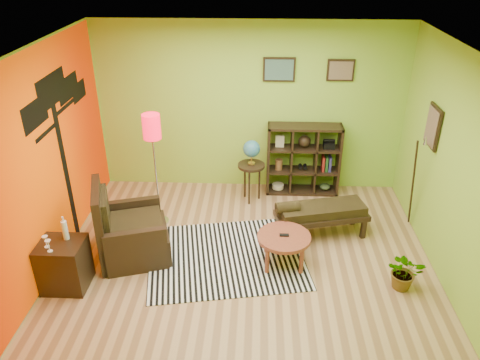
{
  "coord_description": "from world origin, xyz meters",
  "views": [
    {
      "loc": [
        0.16,
        -5.02,
        3.92
      ],
      "look_at": [
        -0.08,
        0.41,
        1.05
      ],
      "focal_mm": 35.0,
      "sensor_mm": 36.0,
      "label": 1
    }
  ],
  "objects_px": {
    "bench": "(319,212)",
    "coffee_table": "(284,240)",
    "floor_lamp": "(152,137)",
    "armchair": "(129,235)",
    "globe_table": "(251,156)",
    "side_cabinet": "(64,264)",
    "cube_shelf": "(304,160)",
    "potted_plant": "(404,275)"
  },
  "relations": [
    {
      "from": "globe_table",
      "to": "bench",
      "type": "relative_size",
      "value": 0.76
    },
    {
      "from": "side_cabinet",
      "to": "coffee_table",
      "type": "bearing_deg",
      "value": 12.0
    },
    {
      "from": "globe_table",
      "to": "cube_shelf",
      "type": "height_order",
      "value": "cube_shelf"
    },
    {
      "from": "coffee_table",
      "to": "cube_shelf",
      "type": "height_order",
      "value": "cube_shelf"
    },
    {
      "from": "coffee_table",
      "to": "armchair",
      "type": "distance_m",
      "value": 2.08
    },
    {
      "from": "globe_table",
      "to": "bench",
      "type": "height_order",
      "value": "globe_table"
    },
    {
      "from": "floor_lamp",
      "to": "globe_table",
      "type": "bearing_deg",
      "value": 28.44
    },
    {
      "from": "floor_lamp",
      "to": "bench",
      "type": "xyz_separation_m",
      "value": [
        2.37,
        -0.24,
        -1.02
      ]
    },
    {
      "from": "armchair",
      "to": "floor_lamp",
      "type": "relative_size",
      "value": 0.64
    },
    {
      "from": "cube_shelf",
      "to": "potted_plant",
      "type": "relative_size",
      "value": 2.45
    },
    {
      "from": "globe_table",
      "to": "potted_plant",
      "type": "xyz_separation_m",
      "value": [
        1.94,
        -2.09,
        -0.61
      ]
    },
    {
      "from": "side_cabinet",
      "to": "potted_plant",
      "type": "relative_size",
      "value": 1.94
    },
    {
      "from": "coffee_table",
      "to": "potted_plant",
      "type": "distance_m",
      "value": 1.54
    },
    {
      "from": "coffee_table",
      "to": "armchair",
      "type": "height_order",
      "value": "armchair"
    },
    {
      "from": "armchair",
      "to": "bench",
      "type": "relative_size",
      "value": 0.8
    },
    {
      "from": "coffee_table",
      "to": "armchair",
      "type": "relative_size",
      "value": 0.63
    },
    {
      "from": "armchair",
      "to": "potted_plant",
      "type": "bearing_deg",
      "value": -8.18
    },
    {
      "from": "coffee_table",
      "to": "floor_lamp",
      "type": "height_order",
      "value": "floor_lamp"
    },
    {
      "from": "coffee_table",
      "to": "globe_table",
      "type": "distance_m",
      "value": 1.78
    },
    {
      "from": "armchair",
      "to": "side_cabinet",
      "type": "bearing_deg",
      "value": -134.04
    },
    {
      "from": "armchair",
      "to": "floor_lamp",
      "type": "xyz_separation_m",
      "value": [
        0.24,
        0.84,
        1.08
      ]
    },
    {
      "from": "bench",
      "to": "cube_shelf",
      "type": "bearing_deg",
      "value": 95.64
    },
    {
      "from": "side_cabinet",
      "to": "floor_lamp",
      "type": "distance_m",
      "value": 2.04
    },
    {
      "from": "side_cabinet",
      "to": "cube_shelf",
      "type": "xyz_separation_m",
      "value": [
        3.11,
        2.56,
        0.28
      ]
    },
    {
      "from": "bench",
      "to": "floor_lamp",
      "type": "bearing_deg",
      "value": 174.1
    },
    {
      "from": "armchair",
      "to": "potted_plant",
      "type": "distance_m",
      "value": 3.59
    },
    {
      "from": "side_cabinet",
      "to": "cube_shelf",
      "type": "distance_m",
      "value": 4.04
    },
    {
      "from": "globe_table",
      "to": "armchair",
      "type": "bearing_deg",
      "value": -135.55
    },
    {
      "from": "coffee_table",
      "to": "side_cabinet",
      "type": "distance_m",
      "value": 2.77
    },
    {
      "from": "globe_table",
      "to": "cube_shelf",
      "type": "distance_m",
      "value": 0.95
    },
    {
      "from": "armchair",
      "to": "bench",
      "type": "distance_m",
      "value": 2.68
    },
    {
      "from": "side_cabinet",
      "to": "globe_table",
      "type": "height_order",
      "value": "globe_table"
    },
    {
      "from": "armchair",
      "to": "globe_table",
      "type": "distance_m",
      "value": 2.31
    },
    {
      "from": "side_cabinet",
      "to": "bench",
      "type": "xyz_separation_m",
      "value": [
        3.24,
        1.25,
        0.07
      ]
    },
    {
      "from": "coffee_table",
      "to": "armchair",
      "type": "bearing_deg",
      "value": 177.83
    },
    {
      "from": "armchair",
      "to": "cube_shelf",
      "type": "relative_size",
      "value": 0.93
    },
    {
      "from": "bench",
      "to": "coffee_table",
      "type": "bearing_deg",
      "value": -128.25
    },
    {
      "from": "armchair",
      "to": "potted_plant",
      "type": "xyz_separation_m",
      "value": [
        3.55,
        -0.51,
        -0.14
      ]
    },
    {
      "from": "coffee_table",
      "to": "floor_lamp",
      "type": "distance_m",
      "value": 2.3
    },
    {
      "from": "cube_shelf",
      "to": "side_cabinet",
      "type": "bearing_deg",
      "value": -140.56
    },
    {
      "from": "cube_shelf",
      "to": "potted_plant",
      "type": "distance_m",
      "value": 2.68
    },
    {
      "from": "cube_shelf",
      "to": "bench",
      "type": "height_order",
      "value": "cube_shelf"
    }
  ]
}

